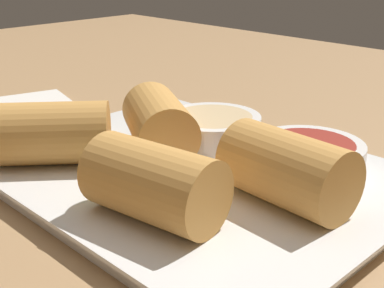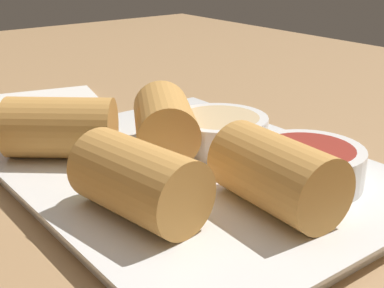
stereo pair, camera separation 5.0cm
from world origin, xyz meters
The scene contains 9 objects.
table_surface centered at (0.00, 0.00, 1.00)cm, with size 180.00×140.00×2.00cm.
serving_plate centered at (1.42, 2.87, 2.76)cm, with size 33.71×26.41×1.50cm.
roll_front_left centered at (-3.77, 3.77, 6.11)cm, with size 10.51×9.10×5.23cm.
roll_front_right centered at (10.13, 3.12, 6.11)cm, with size 10.17×5.77×5.23cm.
roll_back_left centered at (5.28, -5.04, 6.11)cm, with size 10.32×6.49×5.23cm.
roll_back_right centered at (-7.84, -4.85, 6.11)cm, with size 9.86×10.34×5.23cm.
dipping_bowl_near centered at (-0.85, 7.74, 5.07)cm, with size 8.71×8.71×2.88cm.
dipping_bowl_far centered at (9.12, 8.02, 5.07)cm, with size 8.71×8.71×2.88cm.
napkin centered at (-25.91, 2.16, 2.30)cm, with size 17.61×16.00×0.60cm.
Camera 2 is at (33.50, -21.93, 20.97)cm, focal length 50.00 mm.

